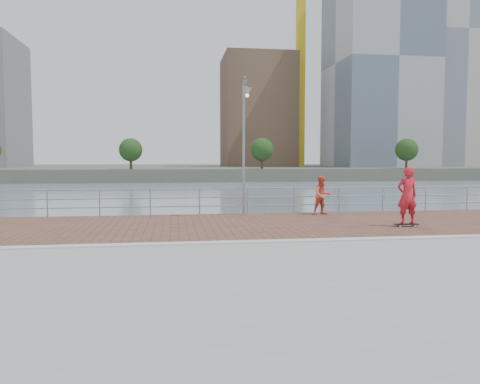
{
  "coord_description": "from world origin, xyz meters",
  "views": [
    {
      "loc": [
        -2.1,
        -12.77,
        2.34
      ],
      "look_at": [
        0.0,
        2.0,
        1.3
      ],
      "focal_mm": 35.0,
      "sensor_mm": 36.0,
      "label": 1
    }
  ],
  "objects": [
    {
      "name": "skateboarder",
      "position": [
        5.88,
        2.33,
        1.09
      ],
      "size": [
        0.72,
        0.48,
        1.98
      ],
      "primitive_type": "imported",
      "rotation": [
        0.0,
        0.0,
        3.14
      ],
      "color": "red",
      "rests_on": "skateboard"
    },
    {
      "name": "shoreline_trees",
      "position": [
        5.33,
        77.0,
        4.16
      ],
      "size": [
        144.38,
        4.58,
        6.1
      ],
      "color": "#473323",
      "rests_on": "far_shore"
    },
    {
      "name": "skateboard",
      "position": [
        5.88,
        2.33,
        0.1
      ],
      "size": [
        0.84,
        0.22,
        0.1
      ],
      "rotation": [
        0.0,
        0.0,
        -0.01
      ],
      "color": "black",
      "rests_on": "brick_lane"
    },
    {
      "name": "water",
      "position": [
        0.0,
        0.0,
        -2.0
      ],
      "size": [
        400.0,
        400.0,
        0.0
      ],
      "primitive_type": "plane",
      "color": "slate",
      "rests_on": "ground"
    },
    {
      "name": "brick_lane",
      "position": [
        0.0,
        3.6,
        0.01
      ],
      "size": [
        40.0,
        6.8,
        0.02
      ],
      "primitive_type": "cube",
      "color": "brown",
      "rests_on": "seawall"
    },
    {
      "name": "bystander",
      "position": [
        4.09,
        6.15,
        0.84
      ],
      "size": [
        0.87,
        0.72,
        1.64
      ],
      "primitive_type": "imported",
      "rotation": [
        0.0,
        0.0,
        0.13
      ],
      "color": "#E85844",
      "rests_on": "brick_lane"
    },
    {
      "name": "street_lamp",
      "position": [
        0.8,
        6.1,
        3.85
      ],
      "size": [
        0.4,
        1.15,
        5.42
      ],
      "color": "gray",
      "rests_on": "brick_lane"
    },
    {
      "name": "far_shore",
      "position": [
        0.0,
        122.5,
        -0.75
      ],
      "size": [
        320.0,
        95.0,
        2.5
      ],
      "primitive_type": "cube",
      "color": "#4C5142",
      "rests_on": "ground"
    },
    {
      "name": "tower_crane",
      "position": [
        27.36,
        104.0,
        33.5
      ],
      "size": [
        47.0,
        2.0,
        50.7
      ],
      "color": "gold",
      "rests_on": "far_shore"
    },
    {
      "name": "guardrail",
      "position": [
        0.0,
        7.0,
        0.69
      ],
      "size": [
        39.06,
        0.06,
        1.13
      ],
      "color": "#8C9EA8",
      "rests_on": "brick_lane"
    },
    {
      "name": "skyline",
      "position": [
        29.23,
        104.57,
        23.8
      ],
      "size": [
        233.0,
        41.0,
        69.75
      ],
      "color": "#ADA38E",
      "rests_on": "far_shore"
    },
    {
      "name": "curb",
      "position": [
        0.0,
        0.0,
        0.03
      ],
      "size": [
        40.0,
        0.4,
        0.06
      ],
      "primitive_type": "cube",
      "color": "#B7B5AD",
      "rests_on": "seawall"
    },
    {
      "name": "seawall",
      "position": [
        0.0,
        -5.0,
        -1.0
      ],
      "size": [
        40.0,
        24.0,
        2.0
      ],
      "primitive_type": "cube",
      "color": "gray",
      "rests_on": "ground"
    }
  ]
}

